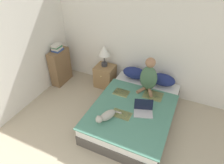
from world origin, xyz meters
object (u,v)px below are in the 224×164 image
object	(u,v)px
pillow_far	(163,80)
laptop_open	(143,110)
pillow_near	(134,73)
person_sitting	(149,76)
bookshelf	(60,67)
bed	(134,112)
cat_tabby	(106,116)
table_lamp	(104,52)
book_stack_top	(57,48)
nightstand	(105,76)

from	to	relation	value
pillow_far	laptop_open	xyz separation A→B (m)	(-0.11, -1.01, -0.08)
pillow_near	person_sitting	world-z (taller)	person_sitting
bookshelf	bed	bearing A→B (deg)	-13.48
bed	laptop_open	world-z (taller)	laptop_open
bookshelf	cat_tabby	bearing A→B (deg)	-31.46
bed	pillow_near	size ratio (longest dim) A/B	3.84
pillow_far	bookshelf	bearing A→B (deg)	-171.91
cat_tabby	table_lamp	world-z (taller)	table_lamp
table_lamp	bookshelf	distance (m)	1.20
book_stack_top	table_lamp	bearing A→B (deg)	18.09
pillow_far	nightstand	distance (m)	1.40
person_sitting	laptop_open	bearing A→B (deg)	-79.21
laptop_open	pillow_far	bearing A→B (deg)	65.54
laptop_open	nightstand	xyz separation A→B (m)	(-1.26, 0.97, -0.19)
bed	pillow_far	size ratio (longest dim) A/B	3.84
pillow_far	book_stack_top	distance (m)	2.51
person_sitting	bookshelf	distance (m)	2.23
pillow_far	nightstand	world-z (taller)	pillow_far
bookshelf	person_sitting	bearing A→B (deg)	1.21
pillow_near	table_lamp	xyz separation A→B (m)	(-0.76, -0.01, 0.37)
pillow_far	bookshelf	world-z (taller)	bookshelf
pillow_near	table_lamp	distance (m)	0.84
pillow_far	book_stack_top	size ratio (longest dim) A/B	2.19
bookshelf	book_stack_top	xyz separation A→B (m)	(0.00, -0.00, 0.51)
table_lamp	book_stack_top	xyz separation A→B (m)	(-1.05, -0.34, 0.04)
pillow_far	book_stack_top	world-z (taller)	book_stack_top
pillow_near	cat_tabby	distance (m)	1.45
pillow_near	cat_tabby	xyz separation A→B (m)	(-0.01, -1.45, -0.04)
laptop_open	book_stack_top	xyz separation A→B (m)	(-2.34, 0.66, 0.49)
nightstand	bookshelf	xyz separation A→B (m)	(-1.08, -0.31, 0.17)
bed	table_lamp	size ratio (longest dim) A/B	3.99
pillow_near	laptop_open	distance (m)	1.14
bed	laptop_open	distance (m)	0.36
person_sitting	bed	bearing A→B (deg)	-97.95
nightstand	cat_tabby	bearing A→B (deg)	-62.90
bookshelf	pillow_near	bearing A→B (deg)	10.89
person_sitting	cat_tabby	xyz separation A→B (m)	(-0.41, -1.15, -0.24)
bed	pillow_far	distance (m)	0.98
bed	laptop_open	bearing A→B (deg)	-35.11
cat_tabby	nightstand	xyz separation A→B (m)	(-0.72, 1.42, -0.22)
laptop_open	pillow_near	bearing A→B (deg)	99.50
person_sitting	table_lamp	distance (m)	1.20
laptop_open	book_stack_top	distance (m)	2.48
bed	pillow_near	distance (m)	0.98
bookshelf	pillow_far	bearing A→B (deg)	8.09
person_sitting	bookshelf	world-z (taller)	person_sitting
pillow_near	book_stack_top	distance (m)	1.89
pillow_near	pillow_far	distance (m)	0.64
laptop_open	book_stack_top	world-z (taller)	book_stack_top
pillow_near	pillow_far	world-z (taller)	same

